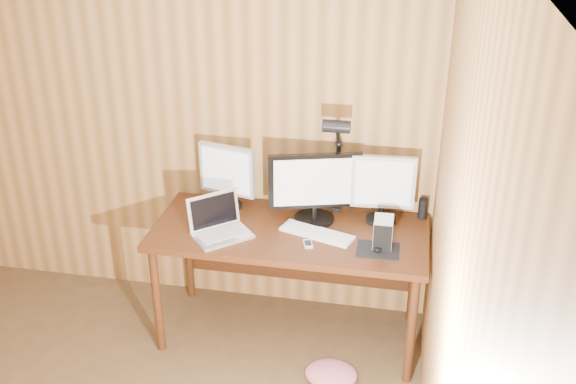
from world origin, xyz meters
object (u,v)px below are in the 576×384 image
(monitor_center, at_px, (315,187))
(monitor_left, at_px, (227,175))
(hard_drive, at_px, (383,233))
(desk, at_px, (292,242))
(laptop, at_px, (219,225))
(keyboard, at_px, (317,233))
(mouse, at_px, (378,247))
(desk_lamp, at_px, (337,152))
(monitor_right, at_px, (383,187))
(phone, at_px, (308,244))
(speaker, at_px, (423,208))

(monitor_center, xyz_separation_m, monitor_left, (-0.55, 0.06, -0.00))
(monitor_center, xyz_separation_m, hard_drive, (0.42, -0.22, -0.14))
(desk, relative_size, laptop, 4.06)
(keyboard, height_order, mouse, mouse)
(keyboard, relative_size, desk_lamp, 0.66)
(monitor_left, bearing_deg, monitor_right, 13.01)
(monitor_center, bearing_deg, monitor_right, -7.08)
(monitor_left, height_order, phone, monitor_left)
(monitor_left, relative_size, speaker, 3.25)
(keyboard, bearing_deg, speaker, 46.89)
(monitor_center, distance_m, monitor_left, 0.55)
(monitor_center, distance_m, keyboard, 0.27)
(monitor_center, relative_size, monitor_left, 1.30)
(keyboard, distance_m, phone, 0.13)
(keyboard, height_order, speaker, speaker)
(monitor_right, relative_size, laptop, 1.06)
(monitor_right, bearing_deg, monitor_center, -175.39)
(mouse, bearing_deg, speaker, 71.81)
(monitor_left, distance_m, laptop, 0.37)
(keyboard, bearing_deg, hard_drive, 10.28)
(monitor_left, relative_size, desk_lamp, 0.60)
(laptop, bearing_deg, desk_lamp, -12.65)
(laptop, xyz_separation_m, mouse, (0.91, -0.01, -0.03))
(laptop, relative_size, desk_lamp, 0.58)
(phone, bearing_deg, keyboard, 56.95)
(monitor_left, xyz_separation_m, speaker, (1.18, 0.09, -0.16))
(phone, distance_m, speaker, 0.77)
(monitor_right, distance_m, phone, 0.56)
(laptop, bearing_deg, desk, -15.25)
(keyboard, bearing_deg, monitor_center, 122.64)
(monitor_center, height_order, laptop, monitor_center)
(monitor_center, xyz_separation_m, monitor_right, (0.39, 0.06, 0.00))
(monitor_right, relative_size, hard_drive, 2.51)
(laptop, bearing_deg, monitor_right, -21.56)
(monitor_center, bearing_deg, hard_drive, -43.68)
(monitor_center, height_order, phone, monitor_center)
(monitor_left, distance_m, speaker, 1.19)
(keyboard, bearing_deg, laptop, -152.18)
(laptop, bearing_deg, phone, -44.25)
(monitor_right, height_order, hard_drive, monitor_right)
(monitor_center, relative_size, mouse, 5.23)
(phone, xyz_separation_m, desk_lamp, (0.10, 0.37, 0.41))
(monitor_center, relative_size, laptop, 1.36)
(monitor_right, bearing_deg, phone, -141.55)
(mouse, xyz_separation_m, desk_lamp, (-0.29, 0.36, 0.40))
(speaker, bearing_deg, hard_drive, -119.62)
(monitor_right, distance_m, mouse, 0.39)
(keyboard, xyz_separation_m, hard_drive, (0.38, -0.05, 0.07))
(keyboard, height_order, desk_lamp, desk_lamp)
(laptop, height_order, phone, laptop)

